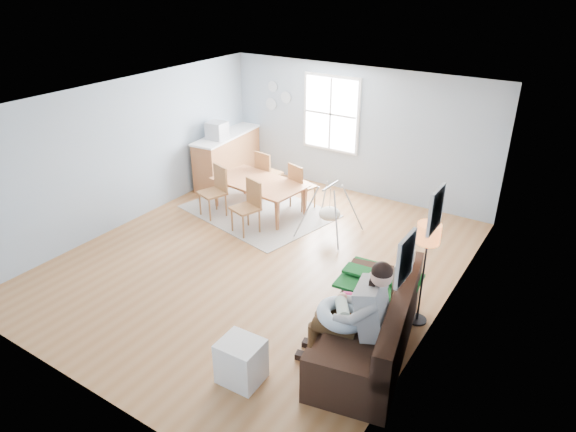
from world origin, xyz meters
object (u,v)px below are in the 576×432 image
Objects in this scene: toddler at (372,289)px; chair_sw at (216,188)px; baby_swing at (330,213)px; floor_lamp at (428,242)px; storage_cube at (241,361)px; chair_ne at (299,184)px; father at (357,311)px; monitor at (217,130)px; dining_table at (258,197)px; chair_se at (249,203)px; sofa at (372,331)px; chair_nw at (266,171)px; counter at (228,157)px.

toddler reaches higher than chair_sw.
baby_swing is at bearing 128.82° from toddler.
floor_lamp is 2.75× the size of storage_cube.
chair_ne reaches higher than storage_cube.
father is 2.80× the size of storage_cube.
storage_cube is at bearing -46.60° from chair_sw.
chair_ne is 2.25m from monitor.
dining_table is 1.83× the size of chair_se.
toddler reaches higher than chair_se.
floor_lamp is 4.38m from dining_table.
father reaches higher than toddler.
sofa is 1.61× the size of floor_lamp.
chair_sw is 2.47× the size of monitor.
chair_sw is (-4.55, 1.11, -0.68)m from floor_lamp.
father is 0.56m from toddler.
chair_nw is 1.02× the size of chair_ne.
father is 1.57× the size of chair_nw.
chair_ne is 1.23m from baby_swing.
monitor is at bearing -172.58° from chair_nw.
chair_ne is (-2.91, 2.97, -0.25)m from toddler.
sofa is 1.35× the size of dining_table.
counter is (-5.14, 3.94, -0.26)m from father.
chair_se is (0.35, -0.76, 0.25)m from dining_table.
toddler is (-0.13, 0.20, 0.47)m from sofa.
counter reaches higher than sofa.
father is at bearing -56.19° from baby_swing.
sofa is at bearing -25.67° from chair_sw.
father reaches higher than dining_table.
toddler is 4.29m from dining_table.
chair_ne is at bearing 146.12° from floor_lamp.
storage_cube is 0.55× the size of chair_sw.
father is 1.60× the size of toddler.
chair_se reaches higher than chair_nw.
father is at bearing -29.79° from chair_sw.
chair_ne is (1.23, 1.12, -0.03)m from chair_sw.
chair_se is (-3.59, 0.91, -0.69)m from floor_lamp.
sofa reaches higher than dining_table.
baby_swing is at bearing 128.34° from sofa.
chair_se is (-3.31, 1.84, 0.24)m from sofa.
baby_swing is at bearing 123.81° from father.
floor_lamp is 0.83× the size of dining_table.
chair_se is at bearing -65.87° from chair_nw.
toddler reaches higher than chair_nw.
chair_ne is at bearing 133.81° from sofa.
counter is (-4.12, 4.89, 0.28)m from storage_cube.
chair_nw is 2.40× the size of monitor.
father reaches higher than chair_sw.
sofa is 4.44× the size of storage_cube.
toddler is at bearing -30.88° from monitor.
father is 0.85× the size of dining_table.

